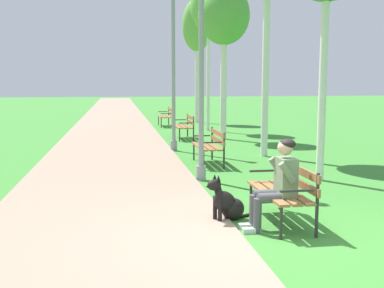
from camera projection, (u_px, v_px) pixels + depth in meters
name	position (u px, v px, depth m)	size (l,w,h in m)	color
ground_plane	(269.00, 242.00, 5.96)	(120.00, 120.00, 0.00)	#3D8433
paved_path	(114.00, 114.00, 29.13)	(3.51, 60.00, 0.04)	gray
park_bench_near	(285.00, 188.00, 6.70)	(0.55, 1.50, 0.85)	olive
park_bench_mid	(210.00, 144.00, 11.49)	(0.55, 1.50, 0.85)	olive
park_bench_far	(185.00, 125.00, 16.63)	(0.55, 1.50, 0.85)	olive
park_bench_furthest	(166.00, 115.00, 21.41)	(0.55, 1.50, 0.85)	olive
person_seated_on_near_bench	(278.00, 181.00, 6.36)	(0.74, 0.49, 1.25)	#4C4C51
dog_black	(227.00, 203.00, 6.83)	(0.79, 0.46, 0.71)	black
lamp_post_near	(201.00, 65.00, 9.40)	(0.24, 0.24, 4.54)	gray
lamp_post_mid	(173.00, 66.00, 13.54)	(0.24, 0.24, 4.77)	gray
birch_tree_fourth	(224.00, 17.00, 16.18)	(1.77, 1.71, 5.30)	silver
birch_tree_fifth	(208.00, 7.00, 18.96)	(1.46, 1.52, 6.08)	silver
birch_tree_sixth	(197.00, 27.00, 22.92)	(1.44, 1.28, 6.02)	silver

